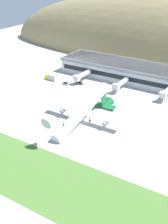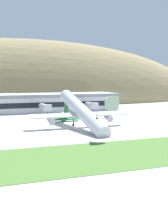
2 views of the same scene
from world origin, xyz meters
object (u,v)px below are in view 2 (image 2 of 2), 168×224
Objects in this scene: jetway_1 at (45,107)px; terminal_building at (35,101)px; jetway_2 at (91,105)px; traffic_cone_0 at (76,121)px; cargo_airplane at (81,112)px.

terminal_building is at bearing 91.94° from jetway_1.
jetway_1 and jetway_2 have the same top height.
terminal_building is at bearing 98.92° from traffic_cone_0.
terminal_building is at bearing 145.05° from jetway_2.
traffic_cone_0 is (6.40, -26.01, -3.71)m from jetway_1.
cargo_airplane reaches higher than terminal_building.
terminal_building reaches higher than jetway_2.
jetway_2 reaches higher than traffic_cone_0.
terminal_building is 30.35m from jetway_2.
cargo_airplane reaches higher than traffic_cone_0.
terminal_building is 6.02× the size of jetway_1.
cargo_airplane reaches higher than jetway_2.
jetway_2 is 0.24× the size of cargo_airplane.
traffic_cone_0 is at bearing -81.08° from terminal_building.
jetway_1 is (0.64, -18.83, -1.24)m from terminal_building.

